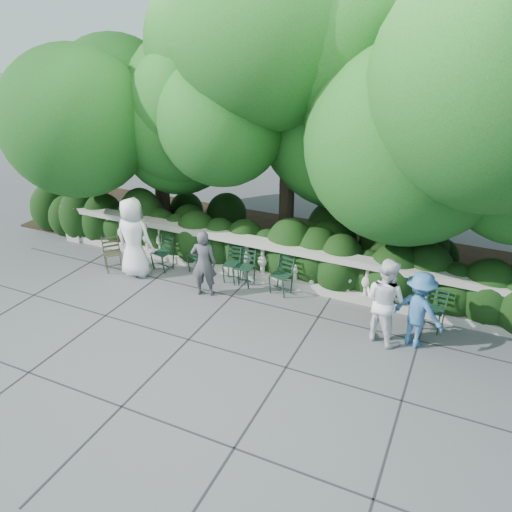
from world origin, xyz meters
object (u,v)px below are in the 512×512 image
at_px(chair_e, 277,296).
at_px(chair_weathered, 116,272).
at_px(chair_a, 194,274).
at_px(chair_b, 241,287).
at_px(person_casual_man, 385,300).
at_px(person_businessman, 134,238).
at_px(person_older_blue, 418,310).
at_px(person_woman_grey, 204,263).
at_px(chair_d, 232,284).
at_px(chair_f, 428,332).
at_px(chair_c, 159,271).

bearing_deg(chair_e, chair_weathered, -160.37).
distance_m(chair_a, chair_b, 1.30).
height_order(chair_e, person_casual_man, person_casual_man).
distance_m(person_businessman, person_older_blue, 6.44).
xyz_separation_m(chair_a, person_woman_grey, (0.71, -0.70, 0.76)).
distance_m(chair_a, chair_e, 2.19).
bearing_deg(chair_d, chair_a, 169.42).
relative_size(chair_e, person_woman_grey, 0.55).
distance_m(chair_b, chair_e, 0.89).
relative_size(chair_b, person_businessman, 0.44).
bearing_deg(person_businessman, chair_b, -173.28).
height_order(chair_d, chair_e, same).
distance_m(chair_d, chair_weathered, 2.88).
bearing_deg(chair_b, chair_weathered, -167.48).
distance_m(chair_f, person_casual_man, 1.32).
relative_size(chair_c, chair_weathered, 1.00).
relative_size(chair_f, person_businessman, 0.44).
height_order(chair_d, person_woman_grey, person_woman_grey).
distance_m(chair_c, person_casual_man, 5.53).
distance_m(chair_b, chair_f, 4.11).
bearing_deg(person_businessman, chair_d, -171.09).
xyz_separation_m(chair_e, chair_weathered, (-3.96, -0.60, 0.00)).
distance_m(chair_f, person_older_blue, 0.94).
height_order(chair_a, person_older_blue, person_older_blue).
relative_size(person_casual_man, person_older_blue, 1.12).
bearing_deg(chair_f, chair_c, -169.90).
xyz_separation_m(chair_d, chair_f, (4.38, -0.11, 0.00)).
bearing_deg(chair_d, person_businessman, -175.19).
height_order(chair_c, person_woman_grey, person_woman_grey).
distance_m(chair_e, person_casual_man, 2.64).
relative_size(chair_a, chair_c, 1.00).
bearing_deg(person_older_blue, chair_a, 12.86).
bearing_deg(person_businessman, person_woman_grey, 172.14).
xyz_separation_m(chair_e, person_businessman, (-3.42, -0.45, 0.95)).
bearing_deg(person_casual_man, chair_e, 7.21).
height_order(chair_a, person_casual_man, person_casual_man).
distance_m(chair_d, chair_f, 4.38).
bearing_deg(chair_b, chair_f, 0.22).
relative_size(chair_a, chair_f, 1.00).
height_order(chair_a, chair_weathered, same).
relative_size(chair_e, chair_f, 1.00).
height_order(chair_d, person_businessman, person_businessman).
xyz_separation_m(chair_d, person_older_blue, (4.18, -0.64, 0.75)).
bearing_deg(chair_a, chair_weathered, -135.48).
xyz_separation_m(chair_d, chair_e, (1.16, -0.05, 0.00)).
height_order(chair_f, person_businessman, person_businessman).
bearing_deg(person_woman_grey, chair_weathered, -18.00).
xyz_separation_m(chair_f, person_older_blue, (-0.20, -0.53, 0.75)).
xyz_separation_m(chair_a, chair_d, (1.03, -0.05, 0.00)).
bearing_deg(chair_weathered, person_older_blue, -48.44).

